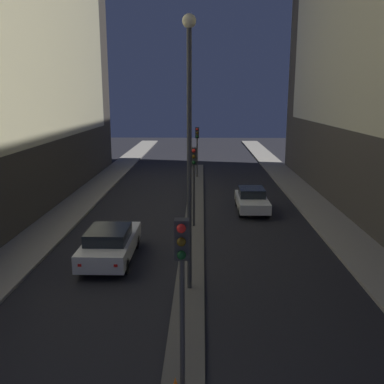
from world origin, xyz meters
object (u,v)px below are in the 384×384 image
object	(u,v)px
traffic_light_near	(182,267)
car_left_lane	(110,243)
car_right_lane	(252,200)
traffic_light_far	(197,141)
street_lamp	(189,127)
traffic_light_mid	(194,169)

from	to	relation	value
traffic_light_near	car_left_lane	distance (m)	9.25
car_left_lane	car_right_lane	world-z (taller)	car_left_lane
car_left_lane	car_right_lane	distance (m)	10.62
traffic_light_near	traffic_light_far	distance (m)	26.84
traffic_light_near	traffic_light_far	size ratio (longest dim) A/B	1.00
traffic_light_far	street_lamp	size ratio (longest dim) A/B	0.45
street_lamp	traffic_light_mid	bearing A→B (deg)	90.00
traffic_light_near	traffic_light_mid	size ratio (longest dim) A/B	1.00
traffic_light_mid	car_left_lane	size ratio (longest dim) A/B	0.90
traffic_light_near	car_right_lane	xyz separation A→B (m)	(3.44, 16.32, -2.47)
traffic_light_mid	car_right_lane	size ratio (longest dim) A/B	1.03
car_left_lane	car_right_lane	bearing A→B (deg)	49.57
car_right_lane	traffic_light_far	bearing A→B (deg)	108.13
traffic_light_mid	street_lamp	size ratio (longest dim) A/B	0.45
street_lamp	car_right_lane	distance (m)	12.49
traffic_light_far	traffic_light_mid	bearing A→B (deg)	-90.00
traffic_light_near	car_left_lane	world-z (taller)	traffic_light_near
car_right_lane	car_left_lane	bearing A→B (deg)	-130.43
traffic_light_far	car_right_lane	bearing A→B (deg)	-71.87
traffic_light_near	car_right_lane	distance (m)	16.86
traffic_light_mid	street_lamp	xyz separation A→B (m)	(0.00, -7.43, 2.69)
traffic_light_far	traffic_light_near	bearing A→B (deg)	-90.00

